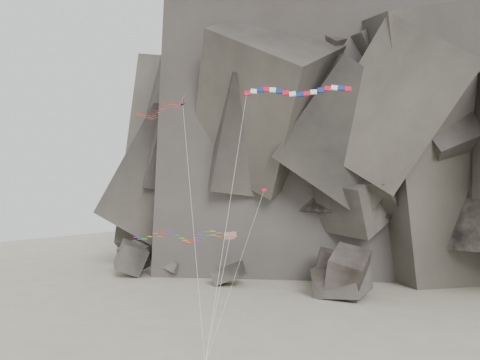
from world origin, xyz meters
The scene contains 7 objects.
ground centered at (0.00, 0.00, 0.00)m, with size 260.00×260.00×0.00m, color #ACA38B.
headland centered at (0.00, 70.00, 42.00)m, with size 110.00×70.00×84.00m, color #4E4840, non-canonical shape.
boulder_field centered at (-8.30, 32.03, 2.54)m, with size 54.78×17.92×9.21m.
delta_kite centered at (-12.69, 6.61, 29.20)m, with size 23.88×17.22×29.63m.
banner_kite centered at (9.65, 4.81, 29.25)m, with size 11.99×17.47×28.56m.
parafoil_kite centered at (-4.47, 0.59, 12.05)m, with size 18.02×11.22×11.39m.
pennant_kite centered at (6.24, 0.42, 14.24)m, with size 0.57×13.23×16.40m.
Camera 1 is at (29.75, -46.82, 16.87)m, focal length 35.00 mm.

